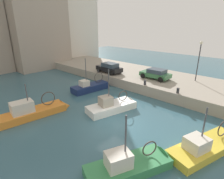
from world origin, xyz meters
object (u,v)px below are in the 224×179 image
object	(u,v)px
fishing_boat_green	(134,167)
quay_streetlamp	(199,55)
mooring_bollard_mid	(145,82)
mooring_bollard_north	(98,71)
fishing_boat_yellow	(209,148)
fishing_boat_white	(115,109)
fishing_boat_navy	(92,89)
parked_car_black	(109,68)
mooring_bollard_south	(178,91)
fishing_boat_orange	(35,114)
parked_car_green	(156,74)

from	to	relation	value
fishing_boat_green	quay_streetlamp	bearing A→B (deg)	8.89
mooring_bollard_mid	mooring_bollard_north	xyz separation A→B (m)	(0.00, 8.00, 0.00)
fishing_boat_green	quay_streetlamp	distance (m)	16.83
fishing_boat_yellow	fishing_boat_white	bearing A→B (deg)	89.64
fishing_boat_green	fishing_boat_navy	distance (m)	13.94
fishing_boat_yellow	fishing_boat_navy	xyz separation A→B (m)	(2.30, 14.54, -0.01)
fishing_boat_green	parked_car_black	size ratio (longest dim) A/B	1.46
fishing_boat_white	mooring_bollard_mid	xyz separation A→B (m)	(5.47, 0.20, 1.37)
fishing_boat_white	mooring_bollard_north	distance (m)	9.95
mooring_bollard_south	fishing_boat_orange	bearing A→B (deg)	144.03
fishing_boat_yellow	parked_car_green	xyz separation A→B (m)	(8.59, 9.27, 1.76)
parked_car_green	mooring_bollard_north	size ratio (longest dim) A/B	6.94
fishing_boat_green	fishing_boat_navy	size ratio (longest dim) A/B	1.04
fishing_boat_orange	parked_car_black	distance (m)	12.99
fishing_boat_navy	parked_car_green	world-z (taller)	fishing_boat_navy
mooring_bollard_mid	mooring_bollard_north	size ratio (longest dim) A/B	1.00
mooring_bollard_south	quay_streetlamp	bearing A→B (deg)	2.65
fishing_boat_green	quay_streetlamp	xyz separation A→B (m)	(16.07, 2.51, 4.33)
fishing_boat_yellow	mooring_bollard_north	size ratio (longest dim) A/B	12.26
fishing_boat_navy	fishing_boat_white	bearing A→B (deg)	-110.88
fishing_boat_yellow	mooring_bollard_north	bearing A→B (deg)	71.85
fishing_boat_white	mooring_bollard_north	world-z (taller)	fishing_boat_white
fishing_boat_yellow	parked_car_green	size ratio (longest dim) A/B	1.77
fishing_boat_navy	mooring_bollard_north	size ratio (longest dim) A/B	10.32
fishing_boat_green	mooring_bollard_south	world-z (taller)	fishing_boat_green
fishing_boat_green	fishing_boat_yellow	xyz separation A→B (m)	(4.89, -2.60, -0.01)
fishing_boat_yellow	parked_car_green	world-z (taller)	fishing_boat_yellow
fishing_boat_orange	mooring_bollard_mid	bearing A→B (deg)	-20.52
parked_car_green	mooring_bollard_mid	bearing A→B (deg)	-172.23
mooring_bollard_north	quay_streetlamp	size ratio (longest dim) A/B	0.11
quay_streetlamp	parked_car_black	bearing A→B (deg)	112.60
fishing_boat_green	quay_streetlamp	world-z (taller)	quay_streetlamp
fishing_boat_orange	fishing_boat_navy	bearing A→B (deg)	9.96
quay_streetlamp	fishing_boat_orange	bearing A→B (deg)	154.84
fishing_boat_yellow	fishing_boat_green	bearing A→B (deg)	152.00
fishing_boat_green	mooring_bollard_north	xyz separation A→B (m)	(10.42, 14.25, 1.35)
fishing_boat_orange	mooring_bollard_mid	size ratio (longest dim) A/B	12.65
mooring_bollard_mid	parked_car_black	bearing A→B (deg)	80.14
fishing_boat_green	mooring_bollard_mid	world-z (taller)	fishing_boat_green
fishing_boat_green	mooring_bollard_mid	distance (m)	12.22
fishing_boat_white	parked_car_black	xyz separation A→B (m)	(6.68, 7.14, 1.82)
fishing_boat_navy	parked_car_black	xyz separation A→B (m)	(4.43, 1.25, 1.83)
fishing_boat_orange	quay_streetlamp	world-z (taller)	quay_streetlamp
mooring_bollard_south	mooring_bollard_mid	world-z (taller)	same
fishing_boat_green	quay_streetlamp	size ratio (longest dim) A/B	1.23
parked_car_green	fishing_boat_yellow	bearing A→B (deg)	-132.82
fishing_boat_yellow	mooring_bollard_south	distance (m)	7.48
mooring_bollard_mid	fishing_boat_green	bearing A→B (deg)	-149.03
quay_streetlamp	fishing_boat_yellow	bearing A→B (deg)	-155.41
fishing_boat_white	quay_streetlamp	world-z (taller)	quay_streetlamp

